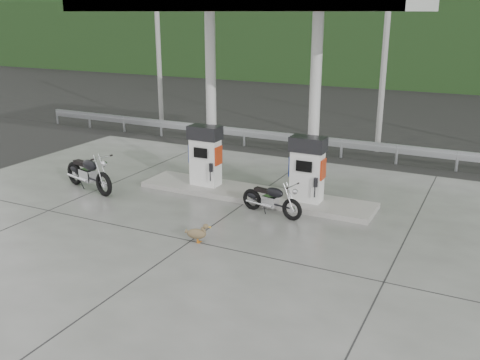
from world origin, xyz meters
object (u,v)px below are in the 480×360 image
at_px(gas_pump_right, 307,169).
at_px(duck, 197,234).
at_px(motorcycle_right, 272,200).
at_px(gas_pump_left, 205,156).
at_px(motorcycle_left, 88,173).

bearing_deg(gas_pump_right, duck, -112.48).
bearing_deg(gas_pump_right, motorcycle_right, -118.78).
relative_size(motorcycle_right, duck, 3.09).
height_order(motorcycle_right, duck, motorcycle_right).
bearing_deg(gas_pump_left, motorcycle_right, -22.20).
height_order(gas_pump_left, duck, gas_pump_left).
bearing_deg(duck, gas_pump_left, 100.22).
xyz_separation_m(gas_pump_right, motorcycle_right, (-0.59, -1.07, -0.64)).
bearing_deg(gas_pump_right, gas_pump_left, 180.00).
bearing_deg(motorcycle_right, motorcycle_left, -162.85).
xyz_separation_m(gas_pump_left, motorcycle_right, (2.61, -1.07, -0.64)).
bearing_deg(motorcycle_left, motorcycle_right, 22.31).
xyz_separation_m(motorcycle_left, duck, (4.87, -1.86, -0.31)).
relative_size(gas_pump_right, duck, 3.19).
xyz_separation_m(gas_pump_right, motorcycle_left, (-6.31, -1.62, -0.53)).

